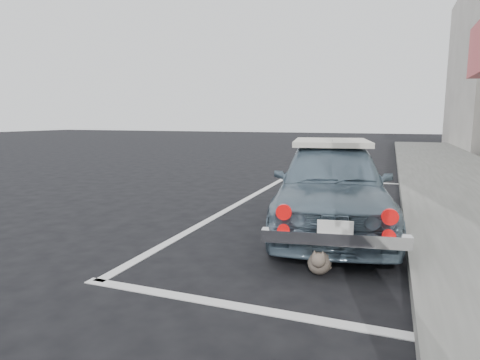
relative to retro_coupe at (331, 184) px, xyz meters
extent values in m
plane|color=black|center=(-0.84, -2.13, -0.62)|extent=(80.00, 80.00, 0.00)
cube|color=silver|center=(-0.34, -2.63, -0.62)|extent=(3.00, 0.12, 0.01)
cube|color=silver|center=(-0.34, 4.37, -0.62)|extent=(3.00, 0.12, 0.01)
cube|color=silver|center=(-1.74, 0.87, -0.62)|extent=(0.12, 7.00, 0.01)
imported|color=slate|center=(0.00, 0.00, -0.01)|extent=(2.03, 3.80, 1.23)
cube|color=silver|center=(-0.06, 0.36, 0.54)|extent=(1.23, 1.52, 0.07)
cube|color=silver|center=(0.29, -1.73, -0.24)|extent=(1.38, 0.35, 0.12)
cube|color=white|center=(0.30, -1.78, -0.14)|extent=(0.33, 0.07, 0.17)
cylinder|color=red|center=(-0.18, -1.84, 0.00)|extent=(0.15, 0.06, 0.15)
cylinder|color=red|center=(0.77, -1.68, 0.00)|extent=(0.15, 0.06, 0.15)
cylinder|color=red|center=(-0.18, -1.84, -0.18)|extent=(0.12, 0.06, 0.12)
cylinder|color=red|center=(0.77, -1.68, -0.18)|extent=(0.12, 0.06, 0.12)
ellipsoid|color=#756759|center=(0.15, -1.68, -0.50)|extent=(0.26, 0.38, 0.22)
sphere|color=#756759|center=(0.16, -1.84, -0.43)|extent=(0.14, 0.14, 0.14)
cone|color=#756759|center=(0.12, -1.85, -0.36)|extent=(0.05, 0.05, 0.05)
cone|color=#756759|center=(0.20, -1.84, -0.36)|extent=(0.05, 0.05, 0.05)
cylinder|color=#756759|center=(0.18, -1.49, -0.58)|extent=(0.14, 0.22, 0.03)
camera|label=1|loc=(0.74, -5.47, 0.88)|focal=30.00mm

